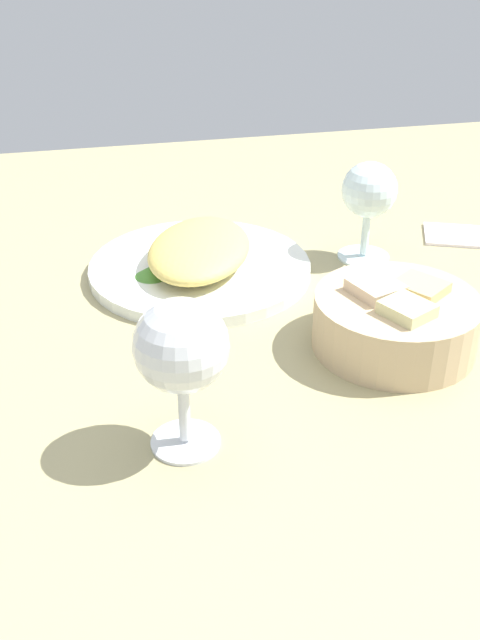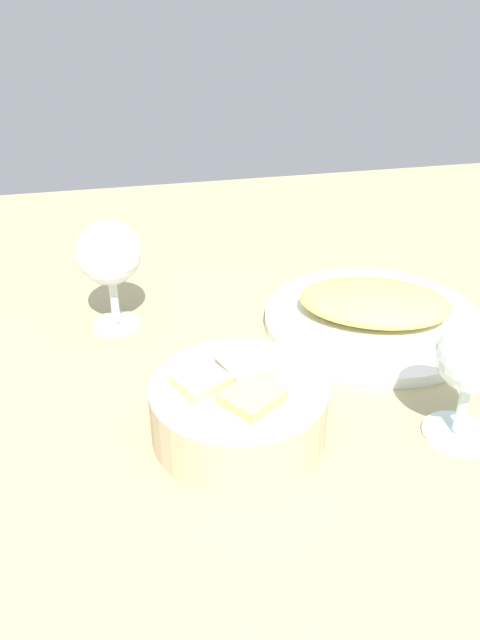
# 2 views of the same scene
# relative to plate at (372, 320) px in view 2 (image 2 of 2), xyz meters

# --- Properties ---
(ground_plane) EXTENTS (1.40, 1.40, 0.02)m
(ground_plane) POSITION_rel_plate_xyz_m (0.16, 0.09, -0.02)
(ground_plane) COLOR tan
(plate) EXTENTS (0.27, 0.27, 0.01)m
(plate) POSITION_rel_plate_xyz_m (0.00, 0.00, 0.00)
(plate) COLOR white
(plate) RESTS_ON ground_plane
(omelette) EXTENTS (0.21, 0.18, 0.04)m
(omelette) POSITION_rel_plate_xyz_m (0.00, 0.00, 0.03)
(omelette) COLOR #D9BE5E
(omelette) RESTS_ON plate
(lettuce_garnish) EXTENTS (0.04, 0.04, 0.01)m
(lettuce_garnish) POSITION_rel_plate_xyz_m (0.02, -0.06, 0.01)
(lettuce_garnish) COLOR #488431
(lettuce_garnish) RESTS_ON plate
(bread_basket) EXTENTS (0.17, 0.17, 0.07)m
(bread_basket) POSITION_rel_plate_xyz_m (0.21, 0.16, 0.02)
(bread_basket) COLOR tan
(bread_basket) RESTS_ON ground_plane
(wine_glass_near) EXTENTS (0.08, 0.08, 0.14)m
(wine_glass_near) POSITION_rel_plate_xyz_m (0.31, -0.07, 0.09)
(wine_glass_near) COLOR silver
(wine_glass_near) RESTS_ON ground_plane
(wine_glass_far) EXTENTS (0.07, 0.07, 0.12)m
(wine_glass_far) POSITION_rel_plate_xyz_m (0.00, 0.21, 0.08)
(wine_glass_far) COLOR silver
(wine_glass_far) RESTS_ON ground_plane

